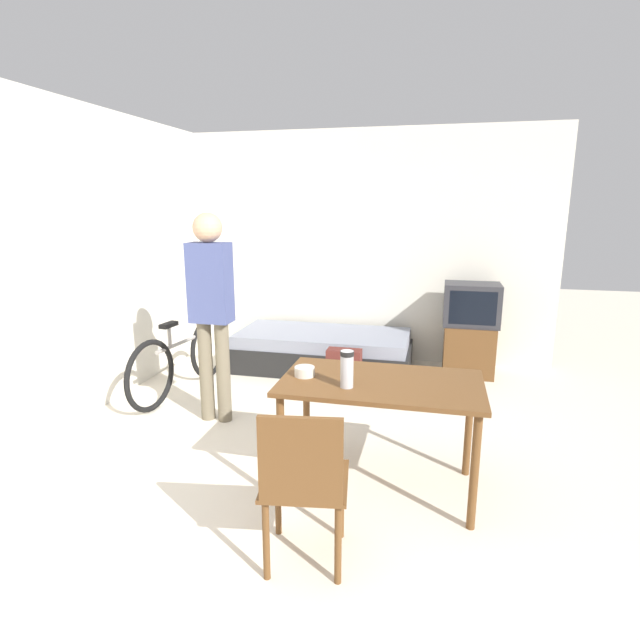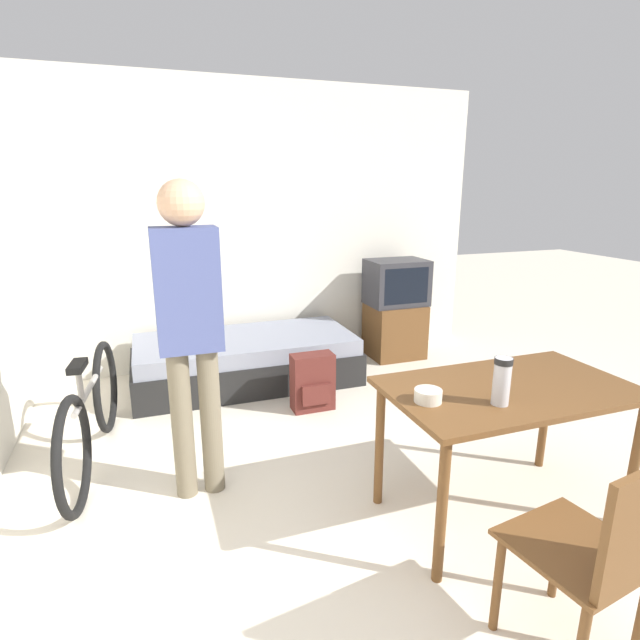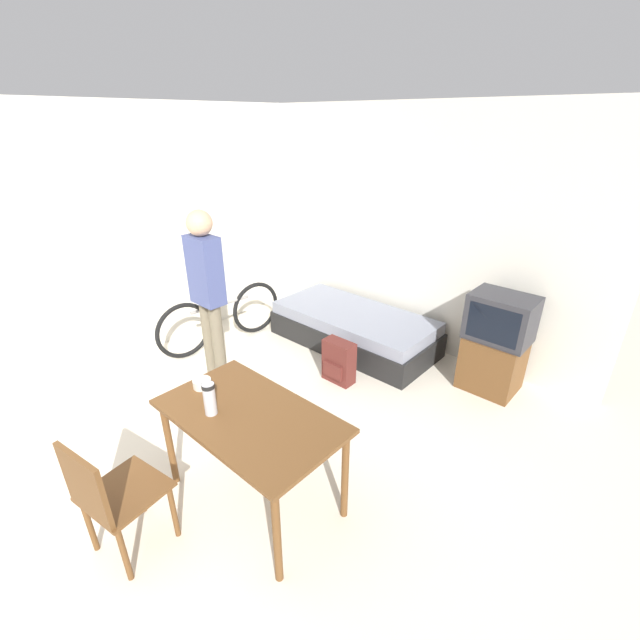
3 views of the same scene
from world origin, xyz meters
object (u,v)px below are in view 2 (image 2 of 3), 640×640
Objects in this scene: daybed at (246,360)px; backpack at (313,382)px; mate_bowl at (428,396)px; person_standing at (189,319)px; thermos_flask at (502,379)px; tv at (395,309)px; wooden_chair at (602,550)px; bicycle at (92,415)px; dining_table at (508,402)px.

daybed is 0.85m from backpack.
mate_bowl is at bearing -79.92° from daybed.
thermos_flask is at bearing -34.77° from person_standing.
tv is 3.53m from wooden_chair.
bicycle is at bearing 143.04° from thermos_flask.
tv is at bearing 73.96° from wooden_chair.
wooden_chair is 3.87× the size of thermos_flask.
tv is 2.87m from thermos_flask.
tv is at bearing 6.91° from daybed.
dining_table is 0.78× the size of bicycle.
backpack is at bearing -62.98° from daybed.
tv is 2.64m from dining_table.
wooden_chair is 1.93× the size of backpack.
thermos_flask is at bearing -140.35° from dining_table.
daybed is 4.27× the size of backpack.
dining_table is at bearing -26.53° from person_standing.
tv is 0.57× the size of person_standing.
daybed is at bearing 101.25° from wooden_chair.
person_standing reaches higher than wooden_chair.
daybed is 1.65m from tv.
backpack is (0.98, 0.83, -0.83)m from person_standing.
tv is 7.71× the size of mate_bowl.
tv is at bearing 65.06° from mate_bowl.
mate_bowl is at bearing 104.54° from wooden_chair.
bicycle is at bearing -138.65° from daybed.
backpack is at bearing 91.30° from mate_bowl.
bicycle is 2.13m from mate_bowl.
dining_table is 1.42× the size of wooden_chair.
daybed is at bearing 100.08° from mate_bowl.
daybed is at bearing 106.16° from thermos_flask.
thermos_flask is 0.35m from mate_bowl.
daybed is at bearing -173.09° from tv.
mate_bowl is (-1.19, -2.56, 0.28)m from tv.
dining_table is at bearing -71.38° from backpack.
mate_bowl is at bearing -37.50° from person_standing.
person_standing is 1.62m from thermos_flask.
backpack is (-0.54, 1.59, -0.43)m from dining_table.
thermos_flask reaches higher than backpack.
person_standing reaches higher than mate_bowl.
person_standing is 7.72× the size of thermos_flask.
wooden_chair reaches higher than backpack.
wooden_chair reaches higher than daybed.
bicycle is 1.62m from backpack.
bicycle is at bearing -156.01° from tv.
tv reaches higher than wooden_chair.
dining_table is 2.50m from bicycle.
tv is at bearing 38.88° from person_standing.
mate_bowl is (1.62, -1.31, 0.44)m from bicycle.
thermos_flask is at bearing 82.66° from wooden_chair.
bicycle is 7.10× the size of thermos_flask.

